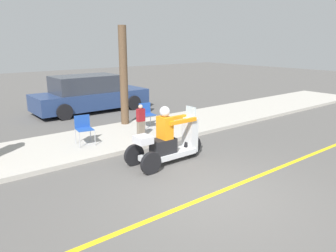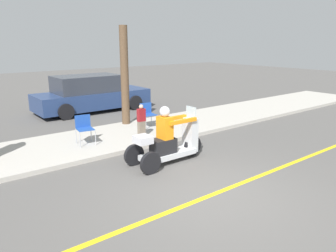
{
  "view_description": "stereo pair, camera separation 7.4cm",
  "coord_description": "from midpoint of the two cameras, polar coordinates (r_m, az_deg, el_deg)",
  "views": [
    {
      "loc": [
        -4.45,
        -4.15,
        3.0
      ],
      "look_at": [
        0.43,
        1.99,
        0.95
      ],
      "focal_mm": 35.0,
      "sensor_mm": 36.0,
      "label": 1
    },
    {
      "loc": [
        -4.39,
        -4.19,
        3.0
      ],
      "look_at": [
        0.43,
        1.99,
        0.95
      ],
      "focal_mm": 35.0,
      "sensor_mm": 36.0,
      "label": 2
    }
  ],
  "objects": [
    {
      "name": "ground_plane",
      "position": [
        6.77,
        8.0,
        -11.79
      ],
      "size": [
        60.0,
        60.0,
        0.0
      ],
      "primitive_type": "plane",
      "color": "#565451"
    },
    {
      "name": "lane_stripe",
      "position": [
        7.06,
        10.47,
        -10.73
      ],
      "size": [
        24.0,
        0.12,
        0.01
      ],
      "color": "gold",
      "rests_on": "ground"
    },
    {
      "name": "sidewalk_strip",
      "position": [
        10.25,
        -10.73,
        -2.3
      ],
      "size": [
        28.0,
        2.8,
        0.12
      ],
      "color": "#B2ADA3",
      "rests_on": "ground"
    },
    {
      "name": "motorcycle_trike",
      "position": [
        8.23,
        0.37,
        -2.88
      ],
      "size": [
        2.16,
        0.81,
        1.46
      ],
      "color": "black",
      "rests_on": "ground"
    },
    {
      "name": "spectator_with_child",
      "position": [
        10.06,
        -4.44,
        0.84
      ],
      "size": [
        0.24,
        0.15,
        1.01
      ],
      "color": "#726656",
      "rests_on": "sidewalk_strip"
    },
    {
      "name": "folding_chair_curbside",
      "position": [
        9.64,
        -14.19,
        -0.08
      ],
      "size": [
        0.53,
        0.53,
        0.82
      ],
      "color": "#A5A8AD",
      "rests_on": "sidewalk_strip"
    },
    {
      "name": "folding_chair_set_back",
      "position": [
        11.19,
        -3.44,
        2.36
      ],
      "size": [
        0.51,
        0.51,
        0.82
      ],
      "color": "#A5A8AD",
      "rests_on": "sidewalk_strip"
    },
    {
      "name": "parked_car_lot_right",
      "position": [
        14.67,
        -13.14,
        5.39
      ],
      "size": [
        4.9,
        2.04,
        1.57
      ],
      "color": "navy",
      "rests_on": "ground"
    },
    {
      "name": "tree_trunk",
      "position": [
        11.56,
        -7.38,
        8.63
      ],
      "size": [
        0.28,
        0.28,
        3.39
      ],
      "color": "brown",
      "rests_on": "sidewalk_strip"
    }
  ]
}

